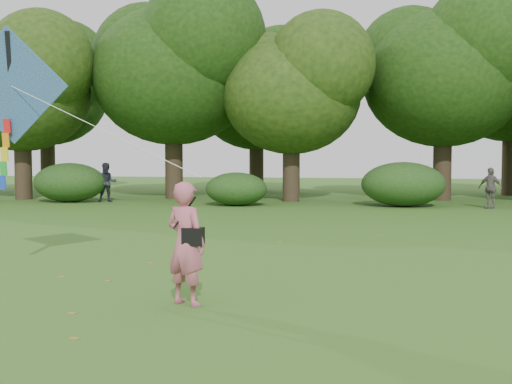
% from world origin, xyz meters
% --- Properties ---
extents(ground, '(100.00, 100.00, 0.00)m').
position_xyz_m(ground, '(0.00, 0.00, 0.00)').
color(ground, '#265114').
rests_on(ground, ground).
extents(man_kite_flyer, '(0.78, 0.66, 1.81)m').
position_xyz_m(man_kite_flyer, '(-0.96, -0.72, 0.90)').
color(man_kite_flyer, '#BF5A70').
rests_on(man_kite_flyer, ground).
extents(bystander_left, '(1.08, 0.99, 1.80)m').
position_xyz_m(bystander_left, '(-10.31, 18.12, 0.90)').
color(bystander_left, '#272A34').
rests_on(bystander_left, ground).
extents(bystander_right, '(1.03, 0.89, 1.66)m').
position_xyz_m(bystander_right, '(6.41, 17.49, 0.83)').
color(bystander_right, '#665D5B').
rests_on(bystander_right, ground).
extents(crossbody_bag, '(0.43, 0.20, 0.71)m').
position_xyz_m(crossbody_bag, '(-0.85, -0.75, 1.02)').
color(crossbody_bag, black).
rests_on(crossbody_bag, ground).
extents(flying_kite, '(5.13, 2.14, 2.95)m').
position_xyz_m(flying_kite, '(-4.78, 1.09, 3.39)').
color(flying_kite, '#2736AC').
rests_on(flying_kite, ground).
extents(tree_line, '(54.70, 15.30, 9.48)m').
position_xyz_m(tree_line, '(1.67, 22.88, 5.60)').
color(tree_line, '#3A2D1E').
rests_on(tree_line, ground).
extents(shrub_band, '(39.15, 3.22, 1.88)m').
position_xyz_m(shrub_band, '(-0.72, 17.60, 0.86)').
color(shrub_band, '#264919').
rests_on(shrub_band, ground).
extents(fallen_leaves, '(9.83, 10.73, 0.01)m').
position_xyz_m(fallen_leaves, '(-0.37, 3.06, 0.01)').
color(fallen_leaves, olive).
rests_on(fallen_leaves, ground).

